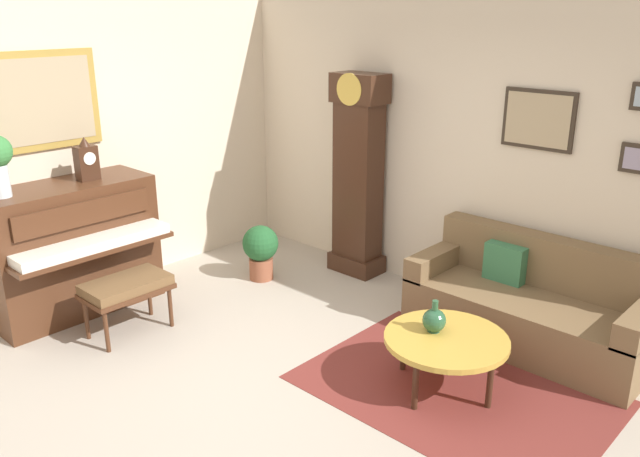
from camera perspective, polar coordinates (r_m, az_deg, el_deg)
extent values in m
cube|color=#B2A899|center=(4.80, -4.65, -14.62)|extent=(6.40, 6.00, 0.10)
cube|color=beige|center=(6.31, -21.34, 6.69)|extent=(0.10, 4.90, 2.80)
cube|color=#B28E3D|center=(6.07, -23.81, 10.28)|extent=(0.03, 1.10, 0.84)
cube|color=tan|center=(6.06, -23.75, 10.27)|extent=(0.01, 0.98, 0.72)
cube|color=beige|center=(6.00, 12.20, 6.99)|extent=(5.30, 0.10, 2.80)
cube|color=#33281E|center=(5.54, 18.79, 9.13)|extent=(0.60, 0.03, 0.48)
cube|color=tan|center=(5.53, 18.72, 9.11)|extent=(0.54, 0.01, 0.42)
cube|color=#33281E|center=(5.31, 26.40, 5.55)|extent=(0.26, 0.03, 0.22)
cube|color=#998EA8|center=(5.29, 26.35, 5.52)|extent=(0.20, 0.01, 0.16)
cube|color=maroon|center=(4.87, 11.87, -13.78)|extent=(2.10, 1.50, 0.01)
cube|color=#4C2B19|center=(6.11, -21.16, -1.64)|extent=(0.60, 1.44, 1.17)
cube|color=#4C2B19|center=(5.71, -19.33, -1.82)|extent=(0.28, 1.38, 0.04)
cube|color=white|center=(5.69, -19.39, -1.25)|extent=(0.26, 1.32, 0.08)
cube|color=#4C2B19|center=(5.71, -20.18, 1.27)|extent=(0.03, 1.20, 0.20)
cube|color=#4C2B19|center=(5.59, -16.75, -5.33)|extent=(0.42, 0.70, 0.04)
cube|color=brown|center=(5.56, -16.81, -4.77)|extent=(0.40, 0.68, 0.08)
cylinder|color=#4C2B19|center=(5.42, -18.40, -8.66)|extent=(0.04, 0.04, 0.36)
cylinder|color=#4C2B19|center=(5.68, -13.13, -6.79)|extent=(0.04, 0.04, 0.36)
cylinder|color=#4C2B19|center=(5.68, -20.00, -7.54)|extent=(0.04, 0.04, 0.36)
cylinder|color=#4C2B19|center=(5.93, -14.89, -5.82)|extent=(0.04, 0.04, 0.36)
cube|color=#3D2316|center=(6.72, 3.25, -3.00)|extent=(0.52, 0.34, 0.18)
cube|color=#3D2316|center=(6.47, 3.38, 3.59)|extent=(0.44, 0.28, 1.78)
cube|color=#3D2316|center=(6.28, 3.56, 12.33)|extent=(0.52, 0.32, 0.28)
cylinder|color=gold|center=(6.16, 2.62, 12.22)|extent=(0.30, 0.02, 0.30)
cylinder|color=gold|center=(6.41, 3.10, 4.02)|extent=(0.03, 0.03, 0.70)
cube|color=brown|center=(5.52, 17.81, -7.70)|extent=(1.90, 0.80, 0.42)
cube|color=brown|center=(5.61, 19.56, -2.87)|extent=(1.90, 0.20, 0.44)
cube|color=brown|center=(5.77, 10.43, -2.73)|extent=(0.18, 0.80, 0.20)
cube|color=#38754C|center=(5.60, 16.06, -2.97)|extent=(0.34, 0.12, 0.32)
cylinder|color=gold|center=(4.68, 11.14, -9.63)|extent=(0.88, 0.88, 0.04)
torus|color=#3D2316|center=(4.68, 11.14, -9.63)|extent=(0.88, 0.88, 0.04)
cylinder|color=#3D2316|center=(5.06, 13.21, -10.15)|extent=(0.04, 0.04, 0.37)
cylinder|color=#3D2316|center=(4.64, 14.83, -13.18)|extent=(0.04, 0.04, 0.37)
cylinder|color=#3D2316|center=(4.52, 8.46, -13.59)|extent=(0.04, 0.04, 0.37)
cylinder|color=#3D2316|center=(4.95, 7.41, -10.44)|extent=(0.04, 0.04, 0.37)
cube|color=#3D2316|center=(5.98, -19.99, 5.47)|extent=(0.12, 0.18, 0.30)
cylinder|color=white|center=(5.92, -19.76, 5.86)|extent=(0.01, 0.11, 0.11)
cone|color=#3D2316|center=(5.95, -20.19, 7.25)|extent=(0.10, 0.10, 0.08)
cylinder|color=silver|center=(5.70, -26.52, 3.78)|extent=(0.15, 0.15, 0.26)
cylinder|color=#234C33|center=(4.73, 10.04, -8.88)|extent=(0.09, 0.09, 0.01)
sphere|color=#285638|center=(4.69, 10.09, -8.03)|extent=(0.17, 0.17, 0.17)
cylinder|color=#285638|center=(4.64, 10.17, -6.76)|extent=(0.04, 0.04, 0.08)
cylinder|color=#935138|center=(6.53, -5.24, -3.53)|extent=(0.24, 0.24, 0.22)
sphere|color=#235B2D|center=(6.44, -5.31, -1.31)|extent=(0.36, 0.36, 0.36)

